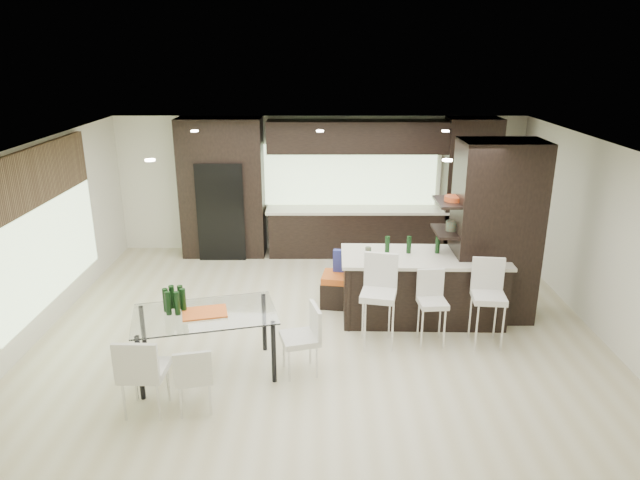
{
  "coord_description": "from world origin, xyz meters",
  "views": [
    {
      "loc": [
        0.0,
        -7.65,
        3.92
      ],
      "look_at": [
        0.0,
        0.6,
        1.15
      ],
      "focal_mm": 32.0,
      "sensor_mm": 36.0,
      "label": 1
    }
  ],
  "objects_px": {
    "bench": "(364,291)",
    "chair_near": "(194,379)",
    "kitchen_island": "(422,287)",
    "chair_far": "(145,376)",
    "stool_mid": "(432,316)",
    "dining_table": "(207,343)",
    "stool_right": "(487,312)",
    "floor_vase": "(367,281)",
    "chair_end": "(300,343)",
    "stool_left": "(378,311)"
  },
  "relations": [
    {
      "from": "bench",
      "to": "chair_near",
      "type": "xyz_separation_m",
      "value": [
        -2.13,
        -2.75,
        0.12
      ]
    },
    {
      "from": "kitchen_island",
      "to": "chair_far",
      "type": "relative_size",
      "value": 2.72
    },
    {
      "from": "stool_mid",
      "to": "dining_table",
      "type": "bearing_deg",
      "value": -170.36
    },
    {
      "from": "stool_right",
      "to": "stool_mid",
      "type": "bearing_deg",
      "value": -176.77
    },
    {
      "from": "dining_table",
      "to": "floor_vase",
      "type": "bearing_deg",
      "value": 25.04
    },
    {
      "from": "stool_mid",
      "to": "chair_end",
      "type": "distance_m",
      "value": 1.95
    },
    {
      "from": "chair_end",
      "to": "dining_table",
      "type": "bearing_deg",
      "value": 75.19
    },
    {
      "from": "stool_left",
      "to": "stool_right",
      "type": "relative_size",
      "value": 1.06
    },
    {
      "from": "stool_right",
      "to": "dining_table",
      "type": "relative_size",
      "value": 0.57
    },
    {
      "from": "kitchen_island",
      "to": "chair_near",
      "type": "relative_size",
      "value": 3.2
    },
    {
      "from": "chair_near",
      "to": "chair_far",
      "type": "height_order",
      "value": "chair_far"
    },
    {
      "from": "bench",
      "to": "chair_end",
      "type": "distance_m",
      "value": 2.21
    },
    {
      "from": "kitchen_island",
      "to": "stool_mid",
      "type": "xyz_separation_m",
      "value": [
        0.0,
        -0.81,
        -0.08
      ]
    },
    {
      "from": "chair_near",
      "to": "chair_end",
      "type": "height_order",
      "value": "chair_end"
    },
    {
      "from": "kitchen_island",
      "to": "chair_end",
      "type": "xyz_separation_m",
      "value": [
        -1.8,
        -1.57,
        -0.09
      ]
    },
    {
      "from": "chair_near",
      "to": "chair_far",
      "type": "xyz_separation_m",
      "value": [
        -0.54,
        -0.04,
        0.07
      ]
    },
    {
      "from": "stool_left",
      "to": "bench",
      "type": "height_order",
      "value": "stool_left"
    },
    {
      "from": "stool_right",
      "to": "floor_vase",
      "type": "distance_m",
      "value": 1.85
    },
    {
      "from": "stool_right",
      "to": "chair_far",
      "type": "bearing_deg",
      "value": -154.64
    },
    {
      "from": "kitchen_island",
      "to": "stool_left",
      "type": "xyz_separation_m",
      "value": [
        -0.75,
        -0.86,
        0.01
      ]
    },
    {
      "from": "stool_mid",
      "to": "chair_far",
      "type": "xyz_separation_m",
      "value": [
        -3.5,
        -1.56,
        0.02
      ]
    },
    {
      "from": "stool_left",
      "to": "stool_mid",
      "type": "height_order",
      "value": "stool_left"
    },
    {
      "from": "kitchen_island",
      "to": "dining_table",
      "type": "distance_m",
      "value": 3.35
    },
    {
      "from": "kitchen_island",
      "to": "stool_right",
      "type": "distance_m",
      "value": 1.13
    },
    {
      "from": "chair_near",
      "to": "chair_far",
      "type": "distance_m",
      "value": 0.54
    },
    {
      "from": "kitchen_island",
      "to": "stool_left",
      "type": "distance_m",
      "value": 1.14
    },
    {
      "from": "stool_left",
      "to": "chair_near",
      "type": "height_order",
      "value": "stool_left"
    },
    {
      "from": "bench",
      "to": "chair_far",
      "type": "distance_m",
      "value": 3.86
    },
    {
      "from": "dining_table",
      "to": "chair_far",
      "type": "bearing_deg",
      "value": -137.28
    },
    {
      "from": "stool_mid",
      "to": "floor_vase",
      "type": "distance_m",
      "value": 1.27
    },
    {
      "from": "chair_end",
      "to": "kitchen_island",
      "type": "bearing_deg",
      "value": -63.67
    },
    {
      "from": "chair_far",
      "to": "stool_left",
      "type": "bearing_deg",
      "value": 30.39
    },
    {
      "from": "chair_near",
      "to": "chair_far",
      "type": "relative_size",
      "value": 0.85
    },
    {
      "from": "chair_near",
      "to": "chair_end",
      "type": "xyz_separation_m",
      "value": [
        1.17,
        0.77,
        0.03
      ]
    },
    {
      "from": "stool_right",
      "to": "dining_table",
      "type": "bearing_deg",
      "value": -163.42
    },
    {
      "from": "bench",
      "to": "floor_vase",
      "type": "height_order",
      "value": "floor_vase"
    },
    {
      "from": "stool_right",
      "to": "chair_near",
      "type": "bearing_deg",
      "value": -152.52
    },
    {
      "from": "chair_far",
      "to": "floor_vase",
      "type": "bearing_deg",
      "value": 44.67
    },
    {
      "from": "stool_right",
      "to": "chair_end",
      "type": "bearing_deg",
      "value": -158.58
    },
    {
      "from": "bench",
      "to": "floor_vase",
      "type": "relative_size",
      "value": 1.24
    },
    {
      "from": "stool_left",
      "to": "chair_far",
      "type": "height_order",
      "value": "stool_left"
    },
    {
      "from": "dining_table",
      "to": "chair_end",
      "type": "height_order",
      "value": "chair_end"
    },
    {
      "from": "stool_right",
      "to": "chair_far",
      "type": "height_order",
      "value": "stool_right"
    },
    {
      "from": "kitchen_island",
      "to": "chair_end",
      "type": "height_order",
      "value": "kitchen_island"
    },
    {
      "from": "kitchen_island",
      "to": "floor_vase",
      "type": "bearing_deg",
      "value": 171.16
    },
    {
      "from": "kitchen_island",
      "to": "dining_table",
      "type": "xyz_separation_m",
      "value": [
        -2.96,
        -1.57,
        -0.09
      ]
    },
    {
      "from": "bench",
      "to": "stool_left",
      "type": "bearing_deg",
      "value": -77.34
    },
    {
      "from": "stool_left",
      "to": "bench",
      "type": "xyz_separation_m",
      "value": [
        -0.09,
        1.27,
        -0.26
      ]
    },
    {
      "from": "stool_right",
      "to": "dining_table",
      "type": "distance_m",
      "value": 3.79
    },
    {
      "from": "floor_vase",
      "to": "chair_near",
      "type": "xyz_separation_m",
      "value": [
        -2.15,
        -2.49,
        -0.16
      ]
    }
  ]
}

